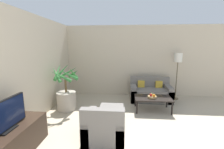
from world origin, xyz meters
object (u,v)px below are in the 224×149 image
apple_red (151,95)px  tv_console (9,145)px  television (5,116)px  potted_palm (66,95)px  floor_lamp (178,61)px  coffee_table (153,99)px  sofa_loveseat (150,92)px  armchair (105,127)px  ottoman (112,113)px  orange_fruit (154,95)px  fruit_bowl (152,97)px  apple_green (152,94)px

apple_red → tv_console: bearing=-141.0°
television → potted_palm: (0.17, 2.11, -0.35)m
floor_lamp → coffee_table: size_ratio=1.56×
sofa_loveseat → potted_palm: bearing=-158.9°
tv_console → television: (0.00, 0.00, 0.53)m
sofa_loveseat → armchair: bearing=-118.7°
potted_palm → armchair: (1.36, -1.40, -0.19)m
tv_console → ottoman: tv_console is taller
armchair → ottoman: 0.84m
orange_fruit → armchair: armchair is taller
armchair → fruit_bowl: bearing=50.7°
coffee_table → apple_red: (-0.07, -0.06, 0.14)m
ottoman → floor_lamp: bearing=39.2°
coffee_table → armchair: bearing=-129.3°
potted_palm → orange_fruit: (2.62, 0.02, 0.05)m
coffee_table → ottoman: 1.39m
ottoman → fruit_bowl: bearing=29.8°
potted_palm → ottoman: 1.56m
apple_red → orange_fruit: (0.08, -0.06, 0.00)m
orange_fruit → coffee_table: bearing=91.8°
potted_palm → ottoman: size_ratio=2.29×
floor_lamp → apple_red: 1.82m
potted_palm → apple_red: bearing=1.8°
apple_green → armchair: armchair is taller
sofa_loveseat → orange_fruit: size_ratio=17.33×
fruit_bowl → apple_red: 0.08m
apple_red → apple_green: (0.04, 0.08, -0.01)m
floor_lamp → apple_red: floor_lamp is taller
floor_lamp → apple_green: bearing=-134.5°
tv_console → ottoman: bearing=44.0°
apple_green → orange_fruit: size_ratio=0.78×
floor_lamp → apple_green: (-1.06, -1.07, -0.91)m
floor_lamp → coffee_table: (-1.02, -1.09, -1.04)m
television → apple_red: (2.71, 2.19, -0.30)m
television → apple_red: size_ratio=10.93×
sofa_loveseat → armchair: sofa_loveseat is taller
potted_palm → apple_red: 2.55m
potted_palm → orange_fruit: 2.62m
apple_green → fruit_bowl: bearing=-89.6°
orange_fruit → ottoman: (-1.19, -0.59, -0.33)m
television → apple_red: television is taller
floor_lamp → armchair: size_ratio=1.94×
television → armchair: size_ratio=1.01×
tv_console → armchair: (1.53, 0.71, -0.00)m
apple_green → ottoman: 1.39m
television → fruit_bowl: television is taller
fruit_bowl → armchair: bearing=-129.3°
potted_palm → armchair: potted_palm is taller
floor_lamp → fruit_bowl: (-1.06, -1.14, -0.97)m
television → potted_palm: 2.15m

